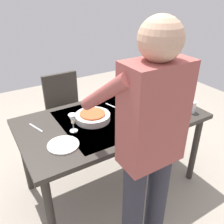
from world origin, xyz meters
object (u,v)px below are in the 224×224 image
(side_bowl_salad, at_px, (166,97))
(dinner_plate_near, at_px, (145,121))
(wine_bottle, at_px, (151,91))
(water_cup_far_left, at_px, (159,103))
(dining_table, at_px, (112,125))
(water_cup_near_left, at_px, (148,90))
(chair_near, at_px, (65,108))
(serving_bowl_pasta, at_px, (93,117))
(person_server, at_px, (148,146))
(water_cup_near_right, at_px, (192,107))
(wine_glass_left, at_px, (73,120))
(dinner_plate_far, at_px, (63,145))

(side_bowl_salad, xyz_separation_m, dinner_plate_near, (0.44, 0.21, -0.03))
(wine_bottle, xyz_separation_m, water_cup_far_left, (0.02, 0.16, -0.07))
(dining_table, height_order, water_cup_near_left, water_cup_near_left)
(dining_table, distance_m, chair_near, 0.84)
(wine_bottle, height_order, serving_bowl_pasta, wine_bottle)
(person_server, height_order, serving_bowl_pasta, person_server)
(water_cup_near_left, distance_m, side_bowl_salad, 0.23)
(serving_bowl_pasta, xyz_separation_m, side_bowl_salad, (-0.80, 0.04, 0.00))
(person_server, distance_m, water_cup_far_left, 0.90)
(water_cup_far_left, distance_m, serving_bowl_pasta, 0.65)
(side_bowl_salad, bearing_deg, water_cup_near_right, 94.53)
(dining_table, distance_m, water_cup_near_left, 0.63)
(dining_table, relative_size, side_bowl_salad, 8.87)
(chair_near, relative_size, wine_glass_left, 6.03)
(water_cup_far_left, relative_size, dinner_plate_far, 0.39)
(chair_near, xyz_separation_m, wine_glass_left, (0.24, 0.85, 0.35))
(side_bowl_salad, height_order, dinner_plate_far, side_bowl_salad)
(dinner_plate_far, bearing_deg, wine_glass_left, -135.56)
(dining_table, bearing_deg, wine_glass_left, 5.43)
(water_cup_near_right, bearing_deg, dining_table, -24.14)
(wine_bottle, relative_size, dinner_plate_far, 1.29)
(dinner_plate_near, height_order, dinner_plate_far, same)
(wine_bottle, relative_size, wine_glass_left, 1.96)
(chair_near, relative_size, dinner_plate_near, 3.96)
(chair_near, xyz_separation_m, dinner_plate_far, (0.38, 0.99, 0.25))
(chair_near, relative_size, side_bowl_salad, 5.06)
(water_cup_near_left, distance_m, water_cup_near_right, 0.52)
(dining_table, xyz_separation_m, wine_bottle, (-0.49, -0.08, 0.19))
(water_cup_near_left, relative_size, serving_bowl_pasta, 0.35)
(dining_table, distance_m, water_cup_far_left, 0.49)
(chair_near, xyz_separation_m, water_cup_far_left, (-0.60, 0.89, 0.29))
(water_cup_far_left, bearing_deg, serving_bowl_pasta, -10.54)
(wine_bottle, height_order, dinner_plate_near, wine_bottle)
(dinner_plate_far, bearing_deg, person_server, 123.51)
(wine_bottle, distance_m, water_cup_near_right, 0.42)
(dining_table, bearing_deg, dinner_plate_near, 133.00)
(wine_bottle, height_order, wine_glass_left, wine_bottle)
(wine_bottle, relative_size, dinner_plate_near, 1.29)
(wine_bottle, bearing_deg, dining_table, 9.63)
(dinner_plate_far, bearing_deg, chair_near, -111.16)
(dinner_plate_near, bearing_deg, wine_bottle, -135.27)
(chair_near, bearing_deg, water_cup_far_left, 124.11)
(water_cup_far_left, bearing_deg, dinner_plate_far, 5.74)
(chair_near, distance_m, person_server, 1.57)
(water_cup_near_right, xyz_separation_m, dinner_plate_near, (0.46, -0.09, -0.05))
(side_bowl_salad, height_order, dinner_plate_near, side_bowl_salad)
(wine_bottle, bearing_deg, water_cup_near_right, 113.82)
(chair_near, bearing_deg, wine_glass_left, 74.14)
(water_cup_near_right, distance_m, dinner_plate_far, 1.18)
(chair_near, bearing_deg, wine_bottle, 130.60)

